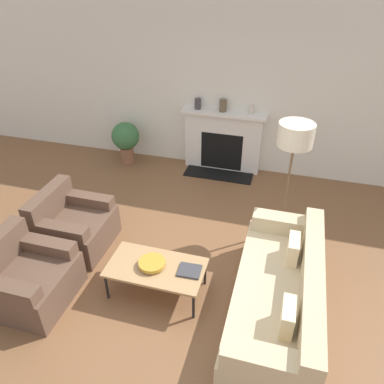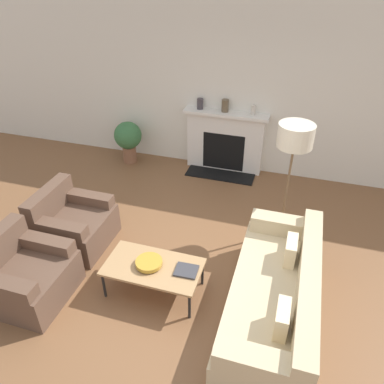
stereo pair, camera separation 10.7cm
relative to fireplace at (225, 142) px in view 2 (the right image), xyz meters
The scene contains 14 objects.
ground_plane 3.01m from the fireplace, 86.11° to the right, with size 18.00×18.00×0.00m, color brown.
wall_back 0.95m from the fireplace, 35.74° to the left, with size 18.00×0.06×2.90m.
fireplace is the anchor object (origin of this frame).
couch 3.36m from the fireplace, 67.73° to the right, with size 0.86×2.14×0.78m.
armchair_near 3.91m from the fireplace, 112.49° to the right, with size 0.86×0.88×0.80m.
armchair_far 3.02m from the fireplace, 119.71° to the right, with size 0.86×0.88×0.80m.
coffee_table 3.12m from the fireplace, 92.17° to the right, with size 1.11×0.60×0.39m.
bowl 3.12m from the fireplace, 93.04° to the right, with size 0.31×0.31×0.06m.
book 3.10m from the fireplace, 84.99° to the right, with size 0.26×0.23×0.02m.
floor_lamp 2.20m from the fireplace, 53.37° to the right, with size 0.44×0.44×1.67m.
mantel_vase_left 0.80m from the fireplace, behind, with size 0.11×0.11×0.18m.
mantel_vase_center_left 0.67m from the fireplace, 152.90° to the left, with size 0.12×0.12×0.21m.
mantel_vase_center_right 0.78m from the fireplace, ahead, with size 0.07×0.07×0.16m.
potted_plant 1.78m from the fireplace, behind, with size 0.50×0.50×0.79m.
Camera 2 is at (1.02, -2.99, 3.43)m, focal length 35.00 mm.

